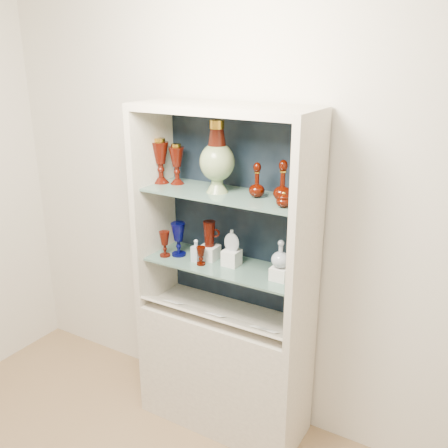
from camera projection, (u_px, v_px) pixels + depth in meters
The scene contains 31 objects.
wall_back at pixel (243, 197), 2.88m from camera, with size 3.50×0.02×2.80m, color silver.
cabinet_base at pixel (224, 367), 3.03m from camera, with size 1.00×0.40×0.75m, color #C0B6A3.
cabinet_back_panel at pixel (241, 211), 2.88m from camera, with size 0.98×0.02×1.15m, color black.
cabinet_side_left at pixel (154, 207), 2.95m from camera, with size 0.04×0.40×1.15m, color #C0B6A3.
cabinet_side_right at pixel (307, 235), 2.49m from camera, with size 0.04×0.40×1.15m, color #C0B6A3.
cabinet_top_cap at pixel (224, 109), 2.53m from camera, with size 1.00×0.40×0.04m, color #C0B6A3.
shelf_lower at pixel (226, 266), 2.83m from camera, with size 0.92×0.34×0.01m, color slate.
shelf_upper at pixel (226, 194), 2.69m from camera, with size 0.92×0.34×0.01m, color slate.
label_ledge at pixel (214, 316), 2.81m from camera, with size 0.92×0.18×0.01m, color #C0B6A3.
label_card_0 at pixel (174, 302), 2.94m from camera, with size 0.10×0.07×0.00m, color white.
label_card_1 at pixel (216, 315), 2.80m from camera, with size 0.10×0.07×0.00m, color white.
label_card_2 at pixel (261, 328), 2.67m from camera, with size 0.10×0.07×0.00m, color white.
label_card_3 at pixel (269, 330), 2.64m from camera, with size 0.10×0.07×0.00m, color white.
pedestal_lamp_left at pixel (161, 161), 2.87m from camera, with size 0.10×0.10×0.26m, color #471007, non-canonical shape.
pedestal_lamp_right at pixel (177, 164), 2.85m from camera, with size 0.09×0.09×0.23m, color #471007, non-canonical shape.
enamel_urn at pixel (217, 157), 2.65m from camera, with size 0.19×0.19×0.39m, color #094218, non-canonical shape.
ruby_decanter_a at pixel (283, 178), 2.51m from camera, with size 0.09×0.09×0.24m, color #3D0900, non-canonical shape.
ruby_decanter_b at pixel (257, 179), 2.59m from camera, with size 0.08×0.08×0.20m, color #3D0900, non-canonical shape.
lidded_bowl at pixel (283, 199), 2.44m from camera, with size 0.07×0.07×0.08m, color #3D0900, non-canonical shape.
cobalt_goblet at pixel (178, 239), 2.93m from camera, with size 0.08×0.08×0.20m, color #02043E, non-canonical shape.
ruby_goblet_tall at pixel (165, 244), 2.92m from camera, with size 0.06×0.06×0.15m, color #471007, non-canonical shape.
ruby_goblet_small at pixel (201, 256), 2.81m from camera, with size 0.05×0.05×0.11m, color #3D0900, non-canonical shape.
riser_ruby_pitcher at pixel (210, 252), 2.90m from camera, with size 0.10×0.10×0.08m, color silver.
ruby_pitcher at pixel (209, 234), 2.86m from camera, with size 0.11×0.07×0.15m, color #471007, non-canonical shape.
clear_square_bottle at pixel (196, 250), 2.85m from camera, with size 0.05×0.05×0.13m, color #98A3B3, non-canonical shape.
riser_flat_flask at pixel (232, 258), 2.81m from camera, with size 0.09×0.09×0.09m, color silver.
flat_flask at pixel (232, 240), 2.77m from camera, with size 0.09×0.04×0.13m, color #A6B0B9, non-canonical shape.
riser_clear_round_decanter at pixel (280, 273), 2.64m from camera, with size 0.09×0.09×0.07m, color silver.
clear_round_decanter at pixel (281, 254), 2.60m from camera, with size 0.10×0.10×0.15m, color #98A3B3, non-canonical shape.
riser_cameo_medallion at pixel (302, 270), 2.64m from camera, with size 0.08×0.08×0.10m, color silver.
cameo_medallion at pixel (303, 251), 2.61m from camera, with size 0.10×0.04×0.12m, color black, non-canonical shape.
Camera 1 is at (1.31, -0.69, 2.19)m, focal length 40.00 mm.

